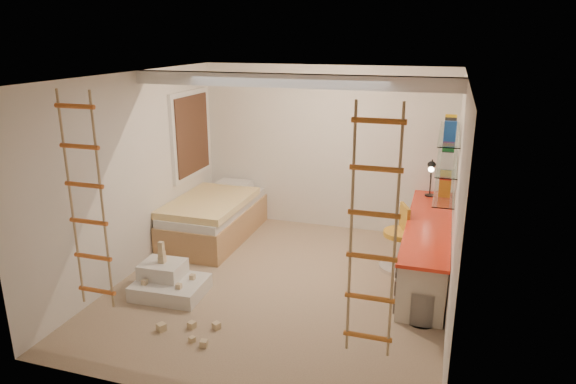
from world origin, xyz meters
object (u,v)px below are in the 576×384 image
(bed, at_px, (215,217))
(swivel_chair, at_px, (400,246))
(play_platform, at_px, (168,282))
(desk, at_px, (427,246))

(bed, xyz_separation_m, swivel_chair, (2.86, -0.29, -0.00))
(bed, distance_m, play_platform, 1.85)
(desk, distance_m, play_platform, 3.32)
(bed, bearing_deg, desk, -6.49)
(swivel_chair, bearing_deg, play_platform, -149.65)
(bed, distance_m, swivel_chair, 2.87)
(desk, relative_size, bed, 1.40)
(bed, bearing_deg, swivel_chair, -5.78)
(desk, bearing_deg, swivel_chair, 167.62)
(desk, bearing_deg, bed, 173.51)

